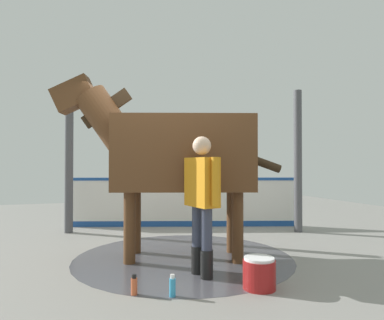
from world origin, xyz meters
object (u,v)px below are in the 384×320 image
(handler, at_px, (202,195))
(bottle_shampoo, at_px, (172,286))
(wash_bucket, at_px, (259,273))
(bottle_spray, at_px, (134,286))
(horse, at_px, (175,153))

(handler, bearing_deg, bottle_shampoo, -145.60)
(wash_bucket, relative_size, bottle_shampoo, 1.57)
(bottle_shampoo, bearing_deg, wash_bucket, -94.04)
(wash_bucket, distance_m, bottle_spray, 1.33)
(handler, relative_size, bottle_shampoo, 7.48)
(horse, xyz_separation_m, handler, (-0.89, -0.09, -0.54))
(handler, height_order, bottle_shampoo, handler)
(handler, bearing_deg, wash_bucket, -65.08)
(wash_bucket, bearing_deg, handler, 36.91)
(handler, xyz_separation_m, bottle_shampoo, (-0.52, 0.50, -0.86))
(handler, relative_size, bottle_spray, 8.08)
(horse, relative_size, bottle_shampoo, 14.45)
(horse, height_order, bottle_shampoo, horse)
(bottle_shampoo, bearing_deg, bottle_spray, 65.49)
(bottle_spray, bearing_deg, wash_bucket, -100.05)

